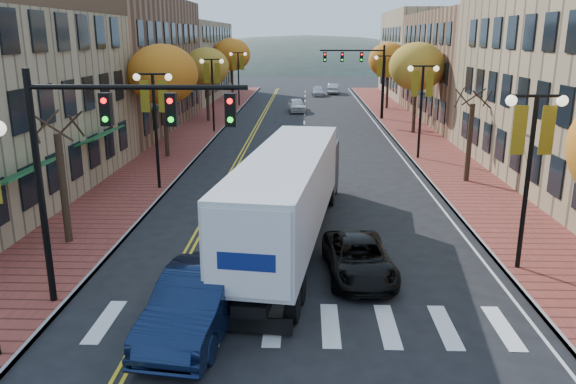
{
  "coord_description": "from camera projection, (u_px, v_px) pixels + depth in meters",
  "views": [
    {
      "loc": [
        0.17,
        -12.19,
        7.85
      ],
      "look_at": [
        -0.48,
        8.01,
        2.2
      ],
      "focal_mm": 35.0,
      "sensor_mm": 36.0,
      "label": 1
    }
  ],
  "objects": [
    {
      "name": "ground",
      "position": [
        297.0,
        365.0,
        13.85
      ],
      "size": [
        200.0,
        200.0,
        0.0
      ],
      "primitive_type": "plane",
      "color": "black",
      "rests_on": "ground"
    },
    {
      "name": "sidewalk_left",
      "position": [
        193.0,
        135.0,
        45.39
      ],
      "size": [
        4.0,
        85.0,
        0.15
      ],
      "primitive_type": "cube",
      "color": "brown",
      "rests_on": "ground"
    },
    {
      "name": "sidewalk_right",
      "position": [
        416.0,
        136.0,
        44.83
      ],
      "size": [
        4.0,
        85.0,
        0.15
      ],
      "primitive_type": "cube",
      "color": "brown",
      "rests_on": "ground"
    },
    {
      "name": "building_left_mid",
      "position": [
        104.0,
        64.0,
        47.55
      ],
      "size": [
        12.0,
        24.0,
        11.0
      ],
      "primitive_type": "cube",
      "color": "brown",
      "rests_on": "ground"
    },
    {
      "name": "building_left_far",
      "position": [
        173.0,
        61.0,
        71.82
      ],
      "size": [
        12.0,
        26.0,
        9.5
      ],
      "primitive_type": "cube",
      "color": "#9E8966",
      "rests_on": "ground"
    },
    {
      "name": "building_right_mid",
      "position": [
        503.0,
        67.0,
        52.35
      ],
      "size": [
        15.0,
        24.0,
        10.0
      ],
      "primitive_type": "cube",
      "color": "brown",
      "rests_on": "ground"
    },
    {
      "name": "building_right_far",
      "position": [
        447.0,
        54.0,
        73.4
      ],
      "size": [
        15.0,
        20.0,
        11.0
      ],
      "primitive_type": "cube",
      "color": "#9E8966",
      "rests_on": "ground"
    },
    {
      "name": "tree_left_a",
      "position": [
        63.0,
        189.0,
        21.22
      ],
      "size": [
        0.28,
        0.28,
        4.2
      ],
      "color": "#382619",
      "rests_on": "sidewalk_left"
    },
    {
      "name": "tree_left_b",
      "position": [
        163.0,
        75.0,
        35.77
      ],
      "size": [
        4.48,
        4.48,
        7.21
      ],
      "color": "#382619",
      "rests_on": "sidewalk_left"
    },
    {
      "name": "tree_left_c",
      "position": [
        206.0,
        67.0,
        51.27
      ],
      "size": [
        4.16,
        4.16,
        6.69
      ],
      "color": "#382619",
      "rests_on": "sidewalk_left"
    },
    {
      "name": "tree_left_d",
      "position": [
        232.0,
        55.0,
        68.45
      ],
      "size": [
        4.61,
        4.61,
        7.42
      ],
      "color": "#382619",
      "rests_on": "sidewalk_left"
    },
    {
      "name": "tree_right_b",
      "position": [
        469.0,
        143.0,
        30.29
      ],
      "size": [
        0.28,
        0.28,
        4.2
      ],
      "color": "#382619",
      "rests_on": "sidewalk_right"
    },
    {
      "name": "tree_right_c",
      "position": [
        417.0,
        67.0,
        44.83
      ],
      "size": [
        4.48,
        4.48,
        7.21
      ],
      "color": "#382619",
      "rests_on": "sidewalk_right"
    },
    {
      "name": "tree_right_d",
      "position": [
        389.0,
        60.0,
        60.27
      ],
      "size": [
        4.35,
        4.35,
        7.0
      ],
      "color": "#382619",
      "rests_on": "sidewalk_right"
    },
    {
      "name": "lamp_left_b",
      "position": [
        155.0,
        108.0,
        28.33
      ],
      "size": [
        1.96,
        0.36,
        6.05
      ],
      "color": "black",
      "rests_on": "ground"
    },
    {
      "name": "lamp_left_c",
      "position": [
        212.0,
        81.0,
        45.65
      ],
      "size": [
        1.96,
        0.36,
        6.05
      ],
      "color": "black",
      "rests_on": "ground"
    },
    {
      "name": "lamp_left_d",
      "position": [
        238.0,
        68.0,
        62.98
      ],
      "size": [
        1.96,
        0.36,
        6.05
      ],
      "color": "black",
      "rests_on": "ground"
    },
    {
      "name": "lamp_right_a",
      "position": [
        531.0,
        149.0,
        18.23
      ],
      "size": [
        1.96,
        0.36,
        6.05
      ],
      "color": "black",
      "rests_on": "ground"
    },
    {
      "name": "lamp_right_b",
      "position": [
        422.0,
        94.0,
        35.56
      ],
      "size": [
        1.96,
        0.36,
        6.05
      ],
      "color": "black",
      "rests_on": "ground"
    },
    {
      "name": "lamp_right_c",
      "position": [
        384.0,
        75.0,
        52.89
      ],
      "size": [
        1.96,
        0.36,
        6.05
      ],
      "color": "black",
      "rests_on": "ground"
    },
    {
      "name": "traffic_mast_near",
      "position": [
        103.0,
        145.0,
        15.58
      ],
      "size": [
        6.1,
        0.35,
        7.0
      ],
      "color": "black",
      "rests_on": "ground"
    },
    {
      "name": "traffic_mast_far",
      "position": [
        363.0,
        68.0,
        52.78
      ],
      "size": [
        6.1,
        0.34,
        7.0
      ],
      "color": "black",
      "rests_on": "ground"
    },
    {
      "name": "semi_truck",
      "position": [
        292.0,
        188.0,
        21.4
      ],
      "size": [
        4.42,
        15.5,
        3.83
      ],
      "rotation": [
        0.0,
        0.0,
        -0.13
      ],
      "color": "black",
      "rests_on": "ground"
    },
    {
      "name": "navy_sedan",
      "position": [
        197.0,
        301.0,
        15.24
      ],
      "size": [
        2.54,
        5.52,
        1.75
      ],
      "primitive_type": "imported",
      "rotation": [
        0.0,
        0.0,
        -0.13
      ],
      "color": "#0C1732",
      "rests_on": "ground"
    },
    {
      "name": "black_suv",
      "position": [
        359.0,
        258.0,
        18.82
      ],
      "size": [
        2.44,
        4.71,
        1.27
      ],
      "primitive_type": "imported",
      "rotation": [
        0.0,
        0.0,
        0.07
      ],
      "color": "black",
      "rests_on": "ground"
    },
    {
      "name": "car_far_white",
      "position": [
        297.0,
        105.0,
        59.43
      ],
      "size": [
        2.09,
        4.35,
        1.43
      ],
      "primitive_type": "imported",
      "rotation": [
        0.0,
        0.0,
        0.1
      ],
      "color": "silver",
      "rests_on": "ground"
    },
    {
      "name": "car_far_silver",
      "position": [
        318.0,
        91.0,
        75.51
      ],
      "size": [
        1.81,
        4.15,
        1.19
      ],
      "primitive_type": "imported",
      "rotation": [
        0.0,
        0.0,
        0.04
      ],
      "color": "#B1B0B8",
      "rests_on": "ground"
    },
    {
      "name": "car_far_oncoming",
      "position": [
        333.0,
        89.0,
        78.14
      ],
      "size": [
        1.9,
        4.37,
        1.4
      ],
      "primitive_type": "imported",
      "rotation": [
        0.0,
        0.0,
        3.04
      ],
      "color": "#B9B9C2",
      "rests_on": "ground"
    }
  ]
}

